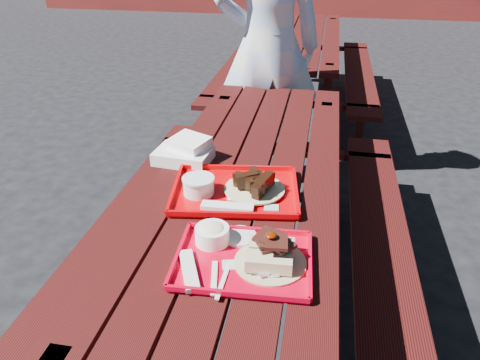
{
  "coord_description": "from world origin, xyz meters",
  "views": [
    {
      "loc": [
        0.28,
        -1.64,
        1.65
      ],
      "look_at": [
        0.0,
        -0.15,
        0.82
      ],
      "focal_mm": 35.0,
      "sensor_mm": 36.0,
      "label": 1
    }
  ],
  "objects": [
    {
      "name": "ground",
      "position": [
        0.0,
        0.0,
        0.0
      ],
      "size": [
        60.0,
        60.0,
        0.0
      ],
      "primitive_type": "plane",
      "color": "black",
      "rests_on": "ground"
    },
    {
      "name": "picnic_table_near",
      "position": [
        -0.0,
        0.0,
        0.56
      ],
      "size": [
        1.41,
        2.4,
        0.75
      ],
      "color": "#3D0E0B",
      "rests_on": "ground"
    },
    {
      "name": "picnic_table_far",
      "position": [
        -0.0,
        2.8,
        0.56
      ],
      "size": [
        1.41,
        2.4,
        0.75
      ],
      "color": "#3D0E0B",
      "rests_on": "ground"
    },
    {
      "name": "near_tray",
      "position": [
        0.08,
        -0.52,
        0.78
      ],
      "size": [
        0.43,
        0.35,
        0.13
      ],
      "color": "red",
      "rests_on": "picnic_table_near"
    },
    {
      "name": "far_tray",
      "position": [
        -0.03,
        -0.15,
        0.77
      ],
      "size": [
        0.52,
        0.43,
        0.08
      ],
      "color": "#C60005",
      "rests_on": "picnic_table_near"
    },
    {
      "name": "white_cloth",
      "position": [
        -0.29,
        0.11,
        0.79
      ],
      "size": [
        0.25,
        0.22,
        0.1
      ],
      "color": "white",
      "rests_on": "picnic_table_near"
    },
    {
      "name": "person",
      "position": [
        -0.1,
        1.36,
        0.96
      ],
      "size": [
        0.79,
        0.62,
        1.91
      ],
      "primitive_type": "imported",
      "rotation": [
        0.0,
        0.0,
        3.41
      ],
      "color": "#BED7FD",
      "rests_on": "ground"
    }
  ]
}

